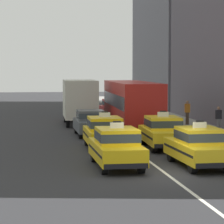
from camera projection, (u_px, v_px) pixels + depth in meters
ground_plane at (165, 173)px, 23.01m from camera, size 160.00×160.00×0.00m
lane_stripe_left_right at (100, 125)px, 42.73m from camera, size 0.14×80.00×0.01m
sidewalk_curb at (194, 130)px, 38.63m from camera, size 4.00×90.00×0.15m
taxi_left_nearest at (116, 147)px, 24.29m from camera, size 1.86×4.58×1.96m
taxi_left_second at (104, 132)px, 29.77m from camera, size 1.87×4.58×1.96m
sedan_left_third at (90, 122)px, 35.74m from camera, size 1.78×4.31×1.58m
box_truck_left_fourth at (79, 100)px, 43.12m from camera, size 2.47×7.03×3.27m
taxi_right_nearest at (199, 146)px, 24.47m from camera, size 1.93×4.61×1.96m
taxi_right_second at (163, 132)px, 30.10m from camera, size 1.95×4.61×1.96m
bus_right_third at (132, 103)px, 39.26m from camera, size 2.85×11.27×3.22m
sedan_right_fourth at (113, 108)px, 48.15m from camera, size 1.90×4.35×1.58m
pedestrian_mid_block at (187, 112)px, 41.39m from camera, size 0.36×0.24×1.69m
pedestrian_by_storefront at (218, 120)px, 35.73m from camera, size 0.36×0.24×1.65m
fire_hydrant at (221, 141)px, 28.73m from camera, size 0.36×0.22×0.73m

